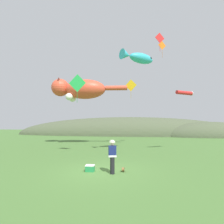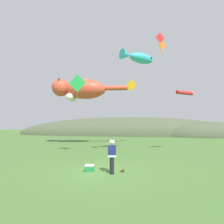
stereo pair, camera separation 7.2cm
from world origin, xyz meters
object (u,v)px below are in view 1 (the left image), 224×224
(kite_diamond_green, at_px, (77,83))
(kite_fish_windsock, at_px, (138,58))
(festival_attendant, at_px, (112,156))
(picnic_cooler, at_px, (90,168))
(kite_diamond_gold, at_px, (131,85))
(kite_diamond_orange, at_px, (162,46))
(kite_diamond_red, at_px, (160,38))
(kite_spool, at_px, (123,169))
(kite_tube_streamer, at_px, (185,93))
(kite_giant_cat, at_px, (80,89))

(kite_diamond_green, bearing_deg, kite_fish_windsock, 8.82)
(festival_attendant, distance_m, picnic_cooler, 1.54)
(festival_attendant, bearing_deg, kite_diamond_gold, 86.51)
(kite_diamond_orange, bearing_deg, kite_diamond_gold, 152.66)
(kite_diamond_red, bearing_deg, kite_fish_windsock, -127.36)
(kite_spool, relative_size, kite_diamond_red, 0.13)
(kite_spool, bearing_deg, kite_fish_windsock, 78.99)
(kite_tube_streamer, bearing_deg, kite_diamond_orange, 117.38)
(kite_tube_streamer, distance_m, kite_diamond_orange, 6.91)
(kite_fish_windsock, bearing_deg, kite_giant_cat, 139.37)
(kite_fish_windsock, bearing_deg, kite_diamond_gold, 96.27)
(picnic_cooler, height_order, kite_diamond_gold, kite_diamond_gold)
(kite_spool, relative_size, kite_diamond_orange, 0.14)
(kite_giant_cat, distance_m, kite_diamond_orange, 11.15)
(kite_spool, bearing_deg, kite_diamond_green, 133.77)
(kite_spool, distance_m, picnic_cooler, 1.85)
(kite_fish_windsock, height_order, kite_diamond_red, kite_diamond_red)
(kite_tube_streamer, height_order, kite_diamond_orange, kite_diamond_orange)
(picnic_cooler, bearing_deg, festival_attendant, -13.08)
(kite_tube_streamer, relative_size, kite_diamond_orange, 0.94)
(kite_diamond_red, bearing_deg, picnic_cooler, -121.71)
(kite_diamond_green, bearing_deg, kite_diamond_gold, 60.78)
(picnic_cooler, bearing_deg, kite_tube_streamer, 46.07)
(kite_tube_streamer, xyz_separation_m, kite_diamond_red, (-2.09, 0.82, 5.92))
(picnic_cooler, height_order, kite_fish_windsock, kite_fish_windsock)
(kite_giant_cat, bearing_deg, kite_diamond_red, -18.36)
(festival_attendant, bearing_deg, kite_diamond_orange, 67.69)
(kite_diamond_green, relative_size, kite_diamond_gold, 1.00)
(kite_diamond_green, bearing_deg, picnic_cooler, -62.70)
(festival_attendant, relative_size, kite_spool, 6.63)
(kite_spool, xyz_separation_m, picnic_cooler, (-1.84, -0.16, 0.05))
(festival_attendant, xyz_separation_m, picnic_cooler, (-1.29, 0.30, -0.77))
(kite_giant_cat, relative_size, kite_diamond_green, 3.95)
(picnic_cooler, bearing_deg, kite_diamond_orange, 61.38)
(festival_attendant, distance_m, kite_diamond_gold, 14.26)
(picnic_cooler, relative_size, kite_diamond_orange, 0.25)
(kite_giant_cat, bearing_deg, picnic_cooler, -69.18)
(kite_tube_streamer, xyz_separation_m, kite_diamond_gold, (-5.18, 4.84, 1.91))
(picnic_cooler, bearing_deg, kite_spool, 4.95)
(kite_diamond_gold, bearing_deg, kite_diamond_red, -52.52)
(kite_giant_cat, xyz_separation_m, kite_diamond_gold, (6.43, 0.86, 0.51))
(kite_tube_streamer, bearing_deg, kite_spool, -126.30)
(festival_attendant, xyz_separation_m, kite_spool, (0.54, 0.46, -0.82))
(festival_attendant, height_order, picnic_cooler, festival_attendant)
(festival_attendant, distance_m, kite_diamond_red, 14.16)
(kite_giant_cat, bearing_deg, kite_tube_streamer, -18.90)
(kite_fish_windsock, xyz_separation_m, kite_tube_streamer, (4.40, 2.21, -2.81))
(picnic_cooler, distance_m, kite_giant_cat, 14.04)
(kite_giant_cat, height_order, kite_tube_streamer, kite_giant_cat)
(kite_spool, xyz_separation_m, kite_tube_streamer, (5.40, 7.36, 5.44))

